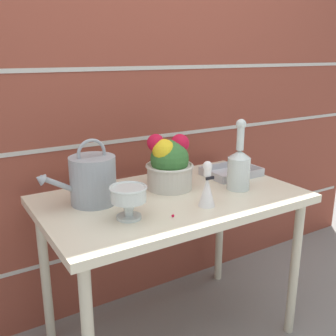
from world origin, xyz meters
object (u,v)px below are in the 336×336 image
object	(u,v)px
watering_can	(92,179)
glass_decanter	(239,166)
flower_planter	(169,164)
figurine_vase	(207,188)
wire_tray	(231,173)
crystal_pedestal_bowl	(128,196)

from	to	relation	value
watering_can	glass_decanter	size ratio (longest dim) A/B	1.02
flower_planter	glass_decanter	size ratio (longest dim) A/B	0.79
watering_can	flower_planter	distance (m)	0.37
figurine_vase	wire_tray	size ratio (longest dim) A/B	0.70
watering_can	glass_decanter	bearing A→B (deg)	-16.01
figurine_vase	wire_tray	xyz separation A→B (m)	(0.37, 0.28, -0.07)
flower_planter	figurine_vase	bearing A→B (deg)	-86.61
crystal_pedestal_bowl	figurine_vase	bearing A→B (deg)	-8.83
glass_decanter	wire_tray	distance (m)	0.24
crystal_pedestal_bowl	flower_planter	world-z (taller)	flower_planter
figurine_vase	wire_tray	world-z (taller)	figurine_vase
watering_can	wire_tray	xyz separation A→B (m)	(0.76, 0.00, -0.09)
flower_planter	glass_decanter	bearing A→B (deg)	-33.24
glass_decanter	flower_planter	bearing A→B (deg)	146.76
watering_can	glass_decanter	distance (m)	0.67
flower_planter	figurine_vase	size ratio (longest dim) A/B	1.35
glass_decanter	wire_tray	size ratio (longest dim) A/B	1.20
flower_planter	glass_decanter	world-z (taller)	glass_decanter
watering_can	figurine_vase	size ratio (longest dim) A/B	1.75
watering_can	crystal_pedestal_bowl	bearing A→B (deg)	-76.03
wire_tray	flower_planter	bearing A→B (deg)	-178.31
crystal_pedestal_bowl	glass_decanter	distance (m)	0.59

